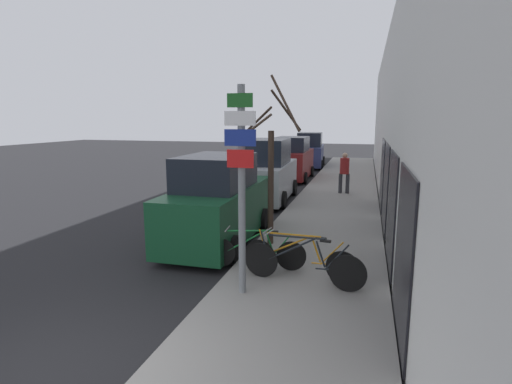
# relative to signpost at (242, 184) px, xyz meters

# --- Properties ---
(ground_plane) EXTENTS (80.00, 80.00, 0.00)m
(ground_plane) POSITION_rel_signpost_xyz_m (-1.59, 8.17, -2.15)
(ground_plane) COLOR black
(sidewalk_curb) EXTENTS (3.20, 32.00, 0.15)m
(sidewalk_curb) POSITION_rel_signpost_xyz_m (1.01, 10.97, -2.08)
(sidewalk_curb) COLOR gray
(sidewalk_curb) RESTS_ON ground
(building_facade) EXTENTS (0.23, 32.00, 6.50)m
(building_facade) POSITION_rel_signpost_xyz_m (2.76, 10.86, 1.07)
(building_facade) COLOR silver
(building_facade) RESTS_ON ground
(signpost) EXTENTS (0.56, 0.15, 3.69)m
(signpost) POSITION_rel_signpost_xyz_m (0.00, 0.00, 0.00)
(signpost) COLOR gray
(signpost) RESTS_ON sidewalk_curb
(bicycle_0) EXTENTS (2.40, 0.52, 0.96)m
(bicycle_0) POSITION_rel_signpost_xyz_m (1.00, 0.67, -1.60)
(bicycle_0) COLOR black
(bicycle_0) RESTS_ON sidewalk_curb
(bicycle_1) EXTENTS (2.36, 0.54, 0.89)m
(bicycle_1) POSITION_rel_signpost_xyz_m (0.88, 1.02, -1.62)
(bicycle_1) COLOR black
(bicycle_1) RESTS_ON sidewalk_curb
(bicycle_2) EXTENTS (2.12, 0.44, 0.86)m
(bicycle_2) POSITION_rel_signpost_xyz_m (-0.08, 1.20, -1.63)
(bicycle_2) COLOR black
(bicycle_2) RESTS_ON sidewalk_curb
(parked_car_0) EXTENTS (1.98, 4.64, 2.36)m
(parked_car_0) POSITION_rel_signpost_xyz_m (-1.64, 3.14, -1.08)
(parked_car_0) COLOR #144728
(parked_car_0) RESTS_ON ground
(parked_car_1) EXTENTS (2.13, 4.61, 2.49)m
(parked_car_1) POSITION_rel_signpost_xyz_m (-1.74, 8.85, -1.03)
(parked_car_1) COLOR #B2B7BC
(parked_car_1) RESTS_ON ground
(parked_car_2) EXTENTS (2.02, 4.39, 2.33)m
(parked_car_2) POSITION_rel_signpost_xyz_m (-1.81, 14.91, -1.09)
(parked_car_2) COLOR maroon
(parked_car_2) RESTS_ON ground
(parked_car_3) EXTENTS (2.16, 4.55, 2.36)m
(parked_car_3) POSITION_rel_signpost_xyz_m (-1.66, 20.83, -1.09)
(parked_car_3) COLOR navy
(parked_car_3) RESTS_ON ground
(pedestrian_near) EXTENTS (0.45, 0.38, 1.72)m
(pedestrian_near) POSITION_rel_signpost_xyz_m (1.21, 10.61, -1.01)
(pedestrian_near) COLOR #333338
(pedestrian_near) RESTS_ON sidewalk_curb
(street_tree) EXTENTS (1.60, 1.33, 4.15)m
(street_tree) POSITION_rel_signpost_xyz_m (-0.16, 2.99, -0.19)
(street_tree) COLOR #3D2D23
(street_tree) RESTS_ON sidewalk_curb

